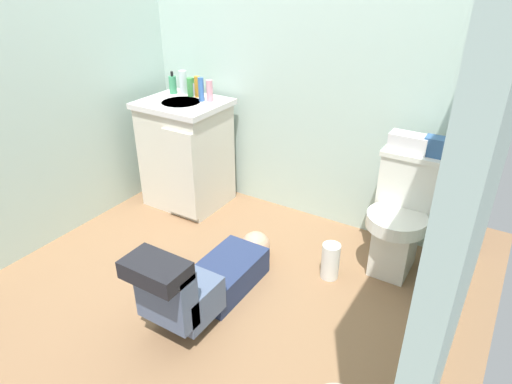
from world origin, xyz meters
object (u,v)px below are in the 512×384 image
vanity_cabinet (186,153)px  toiletry_bag (436,147)px  paper_towel_roll (330,261)px  bottle_pink (210,91)px  bottle_green (191,87)px  toilet (401,216)px  bottle_amber (197,87)px  person_plumber (206,279)px  tissue_box (409,142)px  bottle_clear (183,82)px  faucet (194,90)px  bottle_blue (201,89)px  soap_dispenser (173,85)px

vanity_cabinet → toiletry_bag: bearing=3.5°
toiletry_bag → paper_towel_roll: 0.90m
bottle_pink → toiletry_bag: bearing=-0.1°
vanity_cabinet → bottle_green: (-0.03, 0.14, 0.47)m
toilet → bottle_amber: bearing=175.3°
bottle_amber → toiletry_bag: bearing=-1.4°
person_plumber → bottle_amber: bearing=128.4°
tissue_box → toiletry_bag: (0.15, 0.00, 0.01)m
bottle_clear → bottle_amber: 0.14m
vanity_cabinet → faucet: faucet is taller
person_plumber → bottle_amber: size_ratio=6.98×
bottle_green → bottle_pink: bearing=-9.4°
faucet → bottle_amber: size_ratio=0.66×
person_plumber → faucet: bearing=129.4°
bottle_blue → toilet: bearing=-2.4°
paper_towel_roll → bottle_pink: bearing=160.7°
bottle_clear → bottle_blue: size_ratio=1.05×
person_plumber → bottle_blue: size_ratio=6.31×
toiletry_bag → bottle_amber: bottle_amber is taller
person_plumber → tissue_box: size_ratio=4.84×
bottle_green → tissue_box: bearing=-1.2°
bottle_green → bottle_amber: (0.06, 0.01, 0.01)m
faucet → person_plumber: 1.51m
vanity_cabinet → bottle_amber: bottle_amber is taller
tissue_box → bottle_pink: size_ratio=1.45×
person_plumber → bottle_amber: bottle_amber is taller
vanity_cabinet → bottle_blue: 0.51m
bottle_clear → bottle_pink: bottle_clear is taller
toiletry_bag → bottle_green: (-1.78, 0.03, 0.08)m
soap_dispenser → faucet: bearing=6.0°
toilet → tissue_box: tissue_box is taller
toiletry_bag → bottle_pink: bearing=179.9°
toilet → person_plumber: (-0.79, -0.91, -0.19)m
toilet → bottle_blue: size_ratio=4.44×
toilet → tissue_box: size_ratio=3.41×
tissue_box → toilet: bearing=-63.6°
person_plumber → paper_towel_roll: (0.49, 0.59, -0.06)m
toilet → bottle_pink: bearing=176.4°
toiletry_bag → bottle_pink: 1.58m
bottle_green → bottle_amber: bottle_amber is taller
bottle_blue → bottle_amber: bearing=142.7°
person_plumber → toiletry_bag: 1.48m
tissue_box → person_plumber: bearing=-126.8°
faucet → bottle_amber: (0.03, 0.00, 0.03)m
bottle_amber → faucet: bearing=-175.4°
soap_dispenser → bottle_pink: soap_dispenser is taller
faucet → toiletry_bag: size_ratio=0.81×
toilet → vanity_cabinet: vanity_cabinet is taller
vanity_cabinet → bottle_pink: (0.17, 0.11, 0.48)m
faucet → tissue_box: size_ratio=0.45×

